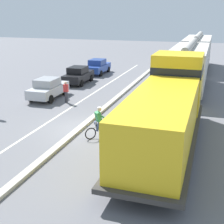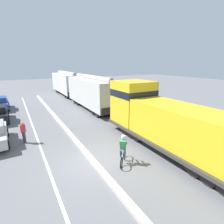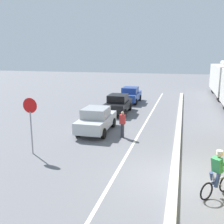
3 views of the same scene
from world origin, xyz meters
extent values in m
plane|color=slate|center=(0.00, 0.00, 0.00)|extent=(120.00, 120.00, 0.00)
cube|color=#B2AD9E|center=(0.00, 6.00, 0.08)|extent=(0.36, 36.00, 0.16)
cube|color=silver|center=(-2.40, 6.00, 0.00)|extent=(0.14, 36.00, 0.01)
cube|color=gold|center=(5.04, -1.95, 1.90)|extent=(2.70, 9.86, 2.40)
cube|color=gold|center=(5.04, 3.05, 2.45)|extent=(2.80, 2.80, 3.50)
cube|color=black|center=(5.04, 3.05, 3.24)|extent=(2.83, 2.83, 0.56)
cube|color=#383533|center=(5.04, -1.35, 0.70)|extent=(3.10, 11.60, 0.20)
cylinder|color=#4C4947|center=(5.04, -1.35, 0.55)|extent=(1.10, 3.00, 1.10)
cylinder|color=black|center=(5.04, 2.64, 0.50)|extent=(2.40, 1.00, 1.00)
cylinder|color=black|center=(5.04, 1.84, 0.50)|extent=(2.40, 1.00, 1.00)
cylinder|color=black|center=(5.04, 1.04, 0.50)|extent=(2.40, 1.00, 1.00)
cylinder|color=black|center=(5.04, -3.74, 0.50)|extent=(2.40, 1.00, 1.00)
cylinder|color=black|center=(5.04, -4.54, 0.50)|extent=(2.40, 1.00, 1.00)
cube|color=beige|center=(5.04, 11.65, 2.15)|extent=(2.90, 10.40, 3.10)
cylinder|color=#A19F99|center=(5.04, 11.65, 3.88)|extent=(0.60, 9.88, 0.60)
cube|color=black|center=(5.04, 16.90, 0.95)|extent=(2.61, 0.10, 0.70)
cube|color=black|center=(5.04, 6.40, 0.95)|extent=(2.61, 0.10, 0.70)
cylinder|color=black|center=(5.04, 15.42, 0.45)|extent=(2.46, 0.90, 0.90)
cylinder|color=black|center=(5.04, 14.32, 0.45)|extent=(2.46, 0.90, 0.90)
cylinder|color=black|center=(5.04, 8.97, 0.45)|extent=(2.46, 0.90, 0.90)
cylinder|color=black|center=(5.04, 7.87, 0.45)|extent=(2.46, 0.90, 0.90)
cube|color=beige|center=(5.04, 23.25, 2.15)|extent=(2.90, 10.40, 3.10)
cylinder|color=#A5A39C|center=(5.04, 23.25, 3.88)|extent=(0.60, 9.88, 0.60)
cube|color=black|center=(5.04, 28.50, 0.95)|extent=(2.61, 0.10, 0.70)
cube|color=black|center=(5.04, 18.00, 0.95)|extent=(2.61, 0.10, 0.70)
cylinder|color=black|center=(5.04, 27.02, 0.45)|extent=(2.46, 0.90, 0.90)
cylinder|color=black|center=(5.04, 25.92, 0.45)|extent=(2.46, 0.90, 0.90)
cylinder|color=black|center=(5.04, 20.57, 0.45)|extent=(2.46, 0.90, 0.90)
cylinder|color=black|center=(5.04, 19.47, 0.45)|extent=(2.46, 0.90, 0.90)
cylinder|color=black|center=(-4.40, 6.82, 0.32)|extent=(0.24, 0.65, 0.64)
cylinder|color=black|center=(-4.32, 4.22, 0.32)|extent=(0.24, 0.65, 0.64)
cylinder|color=black|center=(-4.39, 12.64, 0.32)|extent=(0.24, 0.65, 0.64)
cylinder|color=black|center=(-4.32, 10.03, 0.32)|extent=(0.24, 0.65, 0.64)
cube|color=#28479E|center=(-5.15, 16.54, 0.67)|extent=(1.73, 4.21, 0.70)
cube|color=#1E232D|center=(-5.15, 17.39, 1.27)|extent=(1.43, 0.13, 0.51)
cylinder|color=black|center=(-4.35, 17.85, 0.32)|extent=(0.22, 0.64, 0.64)
cylinder|color=black|center=(-4.33, 15.24, 0.32)|extent=(0.22, 0.64, 0.64)
torus|color=black|center=(1.84, -0.57, 0.33)|extent=(0.49, 0.53, 0.66)
torus|color=black|center=(1.13, -1.35, 0.33)|extent=(0.49, 0.53, 0.66)
cylinder|color=silver|center=(1.48, -0.96, 0.63)|extent=(0.56, 0.62, 0.05)
cylinder|color=silver|center=(1.55, -0.88, 0.45)|extent=(0.36, 0.39, 0.36)
cylinder|color=silver|center=(1.34, -1.12, 0.78)|extent=(0.04, 0.04, 0.30)
cylinder|color=silver|center=(1.78, -0.63, 0.88)|extent=(0.38, 0.35, 0.04)
cylinder|color=#38476B|center=(1.33, -0.98, 0.68)|extent=(0.31, 0.32, 0.52)
cylinder|color=#38476B|center=(1.48, -1.11, 0.68)|extent=(0.28, 0.29, 0.52)
cube|color=#338C4C|center=(1.45, -0.99, 1.20)|extent=(0.47, 0.47, 0.57)
sphere|color=beige|center=(1.50, -0.94, 1.59)|extent=(0.22, 0.22, 0.22)
cylinder|color=white|center=(1.50, -0.94, 1.69)|extent=(0.22, 0.22, 0.05)
cylinder|color=#338C4C|center=(1.47, -0.74, 1.20)|extent=(0.38, 0.40, 0.36)
cylinder|color=#338C4C|center=(1.70, -0.95, 1.20)|extent=(0.38, 0.40, 0.36)
cylinder|color=#33333D|center=(-3.27, 4.76, 0.42)|extent=(0.22, 0.22, 0.85)
cube|color=red|center=(-3.27, 4.76, 1.13)|extent=(0.34, 0.22, 0.56)
sphere|color=tan|center=(-3.27, 4.76, 1.52)|extent=(0.20, 0.20, 0.20)
camera|label=1|loc=(7.01, -15.71, 6.46)|focal=50.00mm
camera|label=2|loc=(-3.47, -8.44, 5.60)|focal=28.00mm
camera|label=3|loc=(0.16, -10.16, 4.96)|focal=42.00mm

